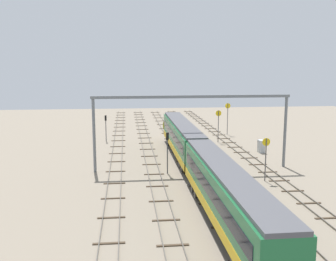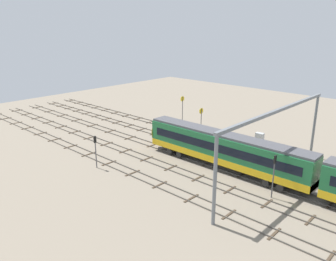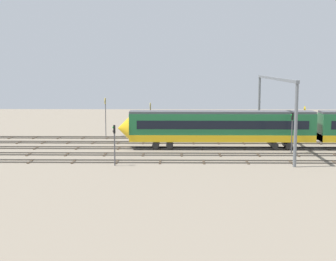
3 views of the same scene
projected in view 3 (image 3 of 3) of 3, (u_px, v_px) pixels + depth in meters
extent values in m
plane|color=gray|center=(181.00, 148.00, 66.46)|extent=(114.45, 114.45, 0.00)
cube|color=#59544C|center=(180.00, 137.00, 76.36)|extent=(98.45, 0.07, 0.16)
cube|color=#59544C|center=(181.00, 138.00, 74.94)|extent=(98.45, 0.07, 0.16)
cube|color=#473828|center=(327.00, 138.00, 75.31)|extent=(0.24, 2.40, 0.08)
cube|color=#473828|center=(303.00, 138.00, 75.37)|extent=(0.24, 2.40, 0.08)
cube|color=#473828|center=(278.00, 138.00, 75.43)|extent=(0.24, 2.40, 0.08)
cube|color=#473828|center=(254.00, 138.00, 75.48)|extent=(0.24, 2.40, 0.08)
cube|color=#473828|center=(229.00, 138.00, 75.54)|extent=(0.24, 2.40, 0.08)
cube|color=#473828|center=(205.00, 138.00, 75.60)|extent=(0.24, 2.40, 0.08)
cube|color=#473828|center=(181.00, 138.00, 75.65)|extent=(0.24, 2.40, 0.08)
cube|color=#473828|center=(156.00, 138.00, 75.71)|extent=(0.24, 2.40, 0.08)
cube|color=#473828|center=(132.00, 138.00, 75.77)|extent=(0.24, 2.40, 0.08)
cube|color=#473828|center=(108.00, 138.00, 75.82)|extent=(0.24, 2.40, 0.08)
cube|color=#473828|center=(83.00, 138.00, 75.88)|extent=(0.24, 2.40, 0.08)
cube|color=#473828|center=(59.00, 138.00, 75.94)|extent=(0.24, 2.40, 0.08)
cube|color=#473828|center=(35.00, 138.00, 76.00)|extent=(0.24, 2.40, 0.08)
cube|color=#473828|center=(11.00, 137.00, 76.05)|extent=(0.24, 2.40, 0.08)
cube|color=#59544C|center=(181.00, 142.00, 71.76)|extent=(98.45, 0.07, 0.16)
cube|color=#59544C|center=(181.00, 143.00, 70.34)|extent=(98.45, 0.07, 0.16)
cube|color=#473828|center=(319.00, 143.00, 70.75)|extent=(0.24, 2.40, 0.08)
cube|color=#473828|center=(294.00, 143.00, 70.81)|extent=(0.24, 2.40, 0.08)
cube|color=#473828|center=(269.00, 143.00, 70.86)|extent=(0.24, 2.40, 0.08)
cube|color=#473828|center=(243.00, 143.00, 70.92)|extent=(0.24, 2.40, 0.08)
cube|color=#473828|center=(218.00, 143.00, 70.97)|extent=(0.24, 2.40, 0.08)
cube|color=#473828|center=(193.00, 143.00, 71.03)|extent=(0.24, 2.40, 0.08)
cube|color=#473828|center=(168.00, 143.00, 71.08)|extent=(0.24, 2.40, 0.08)
cube|color=#473828|center=(143.00, 143.00, 71.14)|extent=(0.24, 2.40, 0.08)
cube|color=#473828|center=(118.00, 143.00, 71.19)|extent=(0.24, 2.40, 0.08)
cube|color=#473828|center=(94.00, 142.00, 71.25)|extent=(0.24, 2.40, 0.08)
cube|color=#473828|center=(69.00, 142.00, 71.30)|extent=(0.24, 2.40, 0.08)
cube|color=#473828|center=(44.00, 142.00, 71.36)|extent=(0.24, 2.40, 0.08)
cube|color=#473828|center=(19.00, 142.00, 71.41)|extent=(0.24, 2.40, 0.08)
cube|color=#59544C|center=(181.00, 147.00, 67.16)|extent=(98.45, 0.07, 0.16)
cube|color=#59544C|center=(181.00, 149.00, 65.74)|extent=(98.45, 0.07, 0.16)
cube|color=#473828|center=(327.00, 149.00, 66.16)|extent=(0.24, 2.40, 0.08)
cube|color=#473828|center=(285.00, 148.00, 66.24)|extent=(0.24, 2.40, 0.08)
cube|color=#473828|center=(244.00, 148.00, 66.33)|extent=(0.24, 2.40, 0.08)
cube|color=#473828|center=(202.00, 148.00, 66.41)|extent=(0.24, 2.40, 0.08)
cube|color=#473828|center=(160.00, 148.00, 66.50)|extent=(0.24, 2.40, 0.08)
cube|color=#473828|center=(119.00, 148.00, 66.58)|extent=(0.24, 2.40, 0.08)
cube|color=#473828|center=(78.00, 148.00, 66.67)|extent=(0.24, 2.40, 0.08)
cube|color=#473828|center=(36.00, 148.00, 66.76)|extent=(0.24, 2.40, 0.08)
cube|color=#59544C|center=(181.00, 153.00, 62.56)|extent=(98.45, 0.07, 0.16)
cube|color=#59544C|center=(182.00, 155.00, 61.14)|extent=(98.45, 0.07, 0.16)
cube|color=#473828|center=(335.00, 155.00, 61.56)|extent=(0.24, 2.40, 0.08)
cube|color=#473828|center=(297.00, 155.00, 61.64)|extent=(0.24, 2.40, 0.08)
cube|color=#473828|center=(258.00, 155.00, 61.71)|extent=(0.24, 2.40, 0.08)
cube|color=#473828|center=(220.00, 155.00, 61.78)|extent=(0.24, 2.40, 0.08)
cube|color=#473828|center=(182.00, 154.00, 61.86)|extent=(0.24, 2.40, 0.08)
cube|color=#473828|center=(143.00, 154.00, 61.93)|extent=(0.24, 2.40, 0.08)
cube|color=#473828|center=(105.00, 154.00, 62.00)|extent=(0.24, 2.40, 0.08)
cube|color=#473828|center=(67.00, 154.00, 62.08)|extent=(0.24, 2.40, 0.08)
cube|color=#473828|center=(29.00, 154.00, 62.15)|extent=(0.24, 2.40, 0.08)
cube|color=#59544C|center=(182.00, 160.00, 57.96)|extent=(98.45, 0.07, 0.16)
cube|color=#59544C|center=(182.00, 163.00, 56.54)|extent=(98.45, 0.07, 0.16)
cube|color=#473828|center=(335.00, 162.00, 56.99)|extent=(0.24, 2.40, 0.08)
cube|color=#473828|center=(291.00, 162.00, 57.07)|extent=(0.24, 2.40, 0.08)
cube|color=#473828|center=(247.00, 162.00, 57.14)|extent=(0.24, 2.40, 0.08)
cube|color=#473828|center=(204.00, 162.00, 57.22)|extent=(0.24, 2.40, 0.08)
cube|color=#473828|center=(160.00, 162.00, 57.30)|extent=(0.24, 2.40, 0.08)
cube|color=#473828|center=(117.00, 162.00, 57.37)|extent=(0.24, 2.40, 0.08)
cube|color=#473828|center=(74.00, 161.00, 57.45)|extent=(0.24, 2.40, 0.08)
cube|color=#473828|center=(31.00, 161.00, 57.53)|extent=(0.24, 2.40, 0.08)
cube|color=#1E6638|center=(222.00, 127.00, 66.00)|extent=(24.00, 2.90, 3.60)
cube|color=gold|center=(221.00, 137.00, 66.18)|extent=(24.00, 2.94, 0.90)
cube|color=#4C4C51|center=(222.00, 112.00, 65.75)|extent=(24.00, 2.50, 0.30)
cube|color=black|center=(221.00, 122.00, 67.39)|extent=(22.00, 0.04, 1.10)
cube|color=black|center=(223.00, 125.00, 64.50)|extent=(22.00, 0.04, 1.10)
cylinder|color=black|center=(287.00, 144.00, 66.16)|extent=(0.90, 2.70, 0.90)
cylinder|color=black|center=(273.00, 144.00, 66.19)|extent=(0.90, 2.70, 0.90)
cylinder|color=black|center=(170.00, 144.00, 66.40)|extent=(0.90, 2.70, 0.90)
cylinder|color=black|center=(156.00, 144.00, 66.43)|extent=(0.90, 2.70, 0.90)
cone|color=gold|center=(124.00, 128.00, 66.23)|extent=(1.60, 3.24, 3.24)
cylinder|color=slate|center=(259.00, 107.00, 77.85)|extent=(0.36, 0.36, 8.98)
cylinder|color=slate|center=(296.00, 126.00, 54.02)|extent=(0.36, 0.36, 8.98)
cube|color=slate|center=(275.00, 79.00, 65.32)|extent=(0.40, 24.64, 0.35)
cylinder|color=#4C4C51|center=(106.00, 117.00, 77.15)|extent=(0.12, 0.12, 5.86)
cylinder|color=yellow|center=(105.00, 101.00, 76.83)|extent=(0.05, 0.99, 0.99)
cube|color=black|center=(105.00, 101.00, 76.83)|extent=(0.02, 0.45, 0.12)
cylinder|color=#4C4C51|center=(151.00, 122.00, 73.67)|extent=(0.12, 0.12, 5.38)
cylinder|color=yellow|center=(150.00, 106.00, 73.38)|extent=(0.05, 0.97, 0.97)
cube|color=black|center=(150.00, 106.00, 73.38)|extent=(0.02, 0.43, 0.12)
cylinder|color=#4C4C51|center=(305.00, 123.00, 73.45)|extent=(0.12, 0.12, 4.91)
cylinder|color=yellow|center=(305.00, 109.00, 73.18)|extent=(0.05, 0.90, 0.90)
cube|color=black|center=(305.00, 109.00, 73.18)|extent=(0.02, 0.41, 0.12)
cylinder|color=#4C4C51|center=(292.00, 136.00, 63.00)|extent=(0.14, 0.14, 4.13)
cube|color=black|center=(292.00, 116.00, 62.67)|extent=(0.20, 0.32, 0.90)
sphere|color=green|center=(292.00, 115.00, 62.64)|extent=(0.20, 0.20, 0.20)
sphere|color=#262626|center=(291.00, 118.00, 62.70)|extent=(0.20, 0.20, 0.20)
cylinder|color=#4C4C51|center=(115.00, 150.00, 55.09)|extent=(0.14, 0.14, 3.57)
cube|color=black|center=(114.00, 129.00, 54.80)|extent=(0.20, 0.32, 0.90)
sphere|color=green|center=(113.00, 127.00, 54.78)|extent=(0.20, 0.20, 0.20)
sphere|color=#262626|center=(113.00, 131.00, 54.83)|extent=(0.20, 0.20, 0.20)
cube|color=#B2B7BC|center=(206.00, 129.00, 78.34)|extent=(1.27, 0.79, 1.89)
cube|color=#333333|center=(202.00, 128.00, 78.31)|extent=(0.02, 0.55, 0.24)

